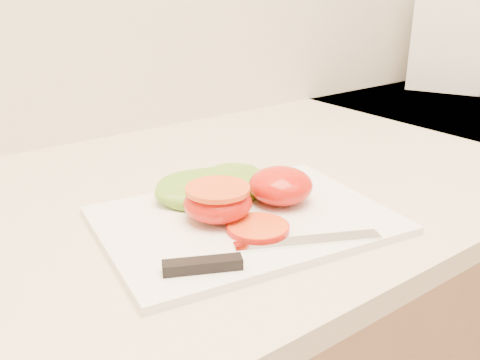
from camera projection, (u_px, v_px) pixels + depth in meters
counter at (348, 354)px, 1.13m from camera, size 3.92×0.65×0.93m
cutting_board at (245, 220)px, 0.66m from camera, size 0.38×0.30×0.01m
tomato_half_dome at (281, 185)px, 0.69m from camera, size 0.08×0.08×0.05m
tomato_half_cut at (218, 201)px, 0.64m from camera, size 0.08×0.08×0.04m
tomato_slice_0 at (258, 228)px, 0.62m from camera, size 0.07×0.07×0.01m
lettuce_leaf_0 at (209, 189)px, 0.70m from camera, size 0.17×0.14×0.03m
lettuce_leaf_1 at (237, 182)px, 0.72m from camera, size 0.15×0.14×0.03m
knife at (247, 255)px, 0.56m from camera, size 0.25×0.09×0.01m
appliance at (469, 29)px, 1.37m from camera, size 0.29×0.31×0.30m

